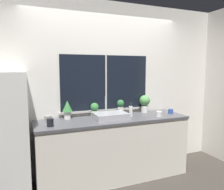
% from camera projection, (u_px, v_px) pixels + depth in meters
% --- Properties ---
extents(ground_plane, '(14.00, 14.00, 0.00)m').
position_uv_depth(ground_plane, '(122.00, 187.00, 3.06)').
color(ground_plane, '#38332D').
extents(wall_back, '(8.00, 0.09, 2.70)m').
position_uv_depth(wall_back, '(105.00, 88.00, 3.52)').
color(wall_back, silver).
rests_on(wall_back, ground_plane).
extents(wall_right, '(0.06, 7.00, 2.70)m').
position_uv_depth(wall_right, '(177.00, 82.00, 5.06)').
color(wall_right, silver).
rests_on(wall_right, ground_plane).
extents(counter, '(2.26, 0.62, 0.92)m').
position_uv_depth(counter, '(114.00, 148.00, 3.28)').
color(counter, silver).
rests_on(counter, ground_plane).
extents(refrigerator, '(0.63, 0.66, 1.62)m').
position_uv_depth(refrigerator, '(2.00, 137.00, 2.71)').
color(refrigerator, silver).
rests_on(refrigerator, ground_plane).
extents(sink, '(0.48, 0.39, 0.31)m').
position_uv_depth(sink, '(110.00, 116.00, 3.19)').
color(sink, '#ADADB2').
rests_on(sink, counter).
extents(potted_plant_far_left, '(0.15, 0.15, 0.27)m').
position_uv_depth(potted_plant_far_left, '(67.00, 108.00, 3.18)').
color(potted_plant_far_left, white).
rests_on(potted_plant_far_left, counter).
extents(potted_plant_center_left, '(0.13, 0.13, 0.21)m').
position_uv_depth(potted_plant_center_left, '(95.00, 109.00, 3.34)').
color(potted_plant_center_left, white).
rests_on(potted_plant_center_left, counter).
extents(potted_plant_center_right, '(0.12, 0.12, 0.24)m').
position_uv_depth(potted_plant_center_right, '(121.00, 106.00, 3.50)').
color(potted_plant_center_right, white).
rests_on(potted_plant_center_right, counter).
extents(potted_plant_far_right, '(0.18, 0.18, 0.29)m').
position_uv_depth(potted_plant_far_right, '(145.00, 102.00, 3.66)').
color(potted_plant_far_right, white).
rests_on(potted_plant_far_right, counter).
extents(soap_bottle, '(0.05, 0.05, 0.21)m').
position_uv_depth(soap_bottle, '(131.00, 111.00, 3.34)').
color(soap_bottle, white).
rests_on(soap_bottle, counter).
extents(mug_black, '(0.08, 0.08, 0.10)m').
position_uv_depth(mug_black, '(50.00, 123.00, 2.77)').
color(mug_black, black).
rests_on(mug_black, counter).
extents(mug_blue, '(0.08, 0.08, 0.08)m').
position_uv_depth(mug_blue, '(171.00, 111.00, 3.56)').
color(mug_blue, '#3351AD').
rests_on(mug_blue, counter).
extents(mug_white, '(0.08, 0.08, 0.08)m').
position_uv_depth(mug_white, '(159.00, 114.00, 3.35)').
color(mug_white, white).
rests_on(mug_white, counter).
extents(mug_grey, '(0.09, 0.09, 0.09)m').
position_uv_depth(mug_grey, '(48.00, 119.00, 2.98)').
color(mug_grey, gray).
rests_on(mug_grey, counter).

